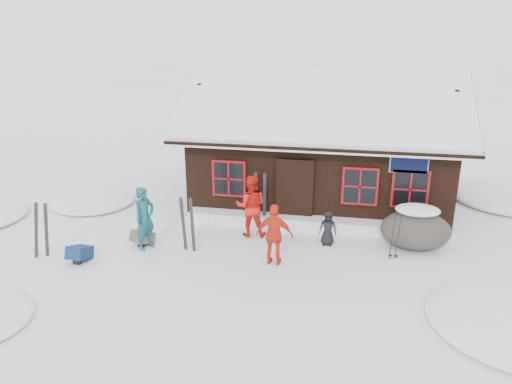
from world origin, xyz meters
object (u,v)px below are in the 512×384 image
Objects in this scene: boulder at (416,229)px; ski_pair_left at (41,231)px; skier_orange_right at (275,235)px; backpack_olive at (143,239)px; skier_teal at (145,218)px; ski_poles at (395,237)px; skier_orange_left at (251,206)px; backpack_blue at (80,255)px; skier_crouched at (328,228)px.

ski_pair_left is at bearing -165.93° from boulder.
skier_orange_right is 2.84× the size of backpack_olive.
ski_poles is at bearing -59.46° from skier_teal.
skier_orange_left reaches higher than backpack_blue.
skier_crouched is 1.63× the size of backpack_blue.
backpack_blue is at bearing -105.75° from backpack_olive.
skier_teal is 2.64m from ski_pair_left.
skier_teal is 2.97m from skier_orange_left.
skier_orange_left is 3.16m from backpack_olive.
skier_crouched is at bearing -51.51° from skier_teal.
ski_pair_left is (-5.07, -2.37, -0.17)m from skier_orange_left.
backpack_blue is (-8.56, -2.48, -0.39)m from boulder.
skier_orange_left is 4.03m from ski_poles.
backpack_olive is at bearing -4.39° from skier_orange_right.
backpack_blue is at bearing -163.86° from boulder.
skier_orange_left is 0.97× the size of boulder.
ski_poles is 2.17× the size of backpack_blue.
ski_poles is (6.58, 0.62, -0.26)m from skier_teal.
boulder is 1.20× the size of ski_pair_left.
skier_orange_right is 3.84m from backpack_olive.
skier_orange_right is 2.67× the size of backpack_blue.
skier_teal is 3.58m from skier_orange_right.
ski_poles reaches higher than backpack_blue.
backpack_olive is at bearing -170.34° from skier_crouched.
skier_teal is at bearing 42.26° from backpack_blue.
skier_orange_right is at bearing 111.97° from skier_orange_left.
skier_orange_left reaches higher than ski_poles.
ski_pair_left is at bearing -124.33° from backpack_olive.
skier_orange_right is 5.06m from backpack_blue.
ski_poles is 8.16m from backpack_blue.
skier_teal is 6.62m from ski_poles.
backpack_olive is at bearing 72.32° from skier_teal.
ski_poles is at bearing 31.73° from backpack_olive.
skier_teal is at bearing -167.91° from skier_crouched.
backpack_blue is (-7.97, -1.68, -0.45)m from ski_poles.
skier_crouched is (4.84, 1.14, -0.38)m from skier_teal.
skier_orange_left is 2.25m from skier_crouched.
boulder is at bearing 20.78° from backpack_blue.
boulder is 9.92m from ski_pair_left.
skier_crouched reaches higher than backpack_olive.
backpack_olive is (-3.76, 0.44, -0.65)m from skier_orange_right.
skier_orange_left is at bearing -57.92° from skier_orange_right.
backpack_blue is at bearing -18.10° from ski_pair_left.
skier_crouched is 1.74× the size of backpack_olive.
skier_orange_right reaches higher than boulder.
skier_orange_left reaches higher than skier_teal.
skier_orange_right reaches higher than skier_crouched.
backpack_blue is at bearing -161.65° from skier_crouched.
skier_teal is at bearing 19.71° from skier_orange_left.
boulder is (3.61, 1.67, -0.25)m from skier_orange_right.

